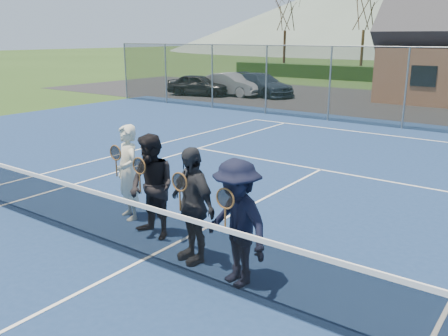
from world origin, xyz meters
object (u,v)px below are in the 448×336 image
at_px(car_b, 231,84).
at_px(player_c, 192,205).
at_px(tennis_net, 141,229).
at_px(player_a, 128,172).
at_px(car_c, 261,85).
at_px(car_a, 198,85).
at_px(player_b, 152,187).
at_px(player_d, 237,223).

xyz_separation_m(car_b, player_c, (11.84, -17.71, 0.27)).
distance_m(tennis_net, player_a, 1.92).
distance_m(car_b, player_a, 19.65).
bearing_deg(car_c, player_a, -138.99).
xyz_separation_m(tennis_net, player_c, (0.60, 0.50, 0.38)).
bearing_deg(tennis_net, player_a, 142.57).
xyz_separation_m(car_b, car_c, (1.49, 0.88, 0.00)).
bearing_deg(car_a, player_a, -159.67).
bearing_deg(player_c, car_b, 123.76).
relative_size(player_b, player_c, 1.00).
height_order(player_a, player_b, same).
xyz_separation_m(player_a, player_c, (2.10, -0.65, -0.00)).
xyz_separation_m(car_c, player_b, (9.24, -18.32, 0.27)).
distance_m(car_c, player_d, 21.93).
bearing_deg(tennis_net, car_b, 121.68).
xyz_separation_m(tennis_net, player_a, (-1.50, 1.15, 0.38)).
distance_m(car_a, player_d, 22.04).
height_order(car_a, player_a, player_a).
xyz_separation_m(car_c, player_a, (8.25, -17.95, 0.27)).
distance_m(player_b, player_d, 2.12).
height_order(car_a, car_c, car_c).
distance_m(tennis_net, player_d, 1.63).
height_order(car_b, player_b, player_b).
bearing_deg(player_b, player_d, -12.86).
xyz_separation_m(car_c, player_d, (11.30, -18.79, 0.27)).
distance_m(car_b, player_d, 22.01).
distance_m(car_b, tennis_net, 21.40).
xyz_separation_m(car_a, car_c, (3.01, 2.04, 0.03)).
xyz_separation_m(player_b, player_c, (1.11, -0.27, 0.00)).
bearing_deg(player_d, player_b, 167.14).
xyz_separation_m(car_c, player_c, (10.35, -18.59, 0.27)).
relative_size(car_b, player_a, 2.19).
relative_size(car_c, player_c, 2.49).
relative_size(car_a, player_d, 2.03).
bearing_deg(player_a, player_b, -20.64).
height_order(car_a, player_d, player_d).
xyz_separation_m(car_a, car_b, (1.52, 1.15, 0.03)).
bearing_deg(player_d, player_a, 164.55).
relative_size(car_a, car_b, 0.93).
distance_m(car_c, tennis_net, 21.44).
xyz_separation_m(car_a, player_b, (12.25, -16.28, 0.30)).
xyz_separation_m(tennis_net, player_b, (-0.50, 0.77, 0.38)).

